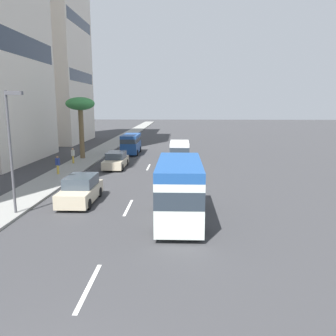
{
  "coord_description": "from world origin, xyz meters",
  "views": [
    {
      "loc": [
        -4.92,
        -3.08,
        6.15
      ],
      "look_at": [
        17.06,
        -2.31,
        2.0
      ],
      "focal_mm": 36.49,
      "sensor_mm": 36.0,
      "label": 1
    }
  ],
  "objects_px": {
    "van_second": "(179,151)",
    "pedestrian_near_lamp": "(58,164)",
    "minibus_lead": "(179,189)",
    "car_third": "(81,190)",
    "van_fifth": "(131,143)",
    "palm_tree": "(80,107)",
    "car_fourth": "(116,160)",
    "pedestrian_mid_block": "(73,155)",
    "street_lamp": "(11,139)"
  },
  "relations": [
    {
      "from": "minibus_lead",
      "to": "van_second",
      "type": "height_order",
      "value": "minibus_lead"
    },
    {
      "from": "van_fifth",
      "to": "street_lamp",
      "type": "bearing_deg",
      "value": -7.12
    },
    {
      "from": "car_fourth",
      "to": "palm_tree",
      "type": "height_order",
      "value": "palm_tree"
    },
    {
      "from": "street_lamp",
      "to": "minibus_lead",
      "type": "bearing_deg",
      "value": -93.88
    },
    {
      "from": "minibus_lead",
      "to": "pedestrian_near_lamp",
      "type": "height_order",
      "value": "minibus_lead"
    },
    {
      "from": "car_fourth",
      "to": "pedestrian_mid_block",
      "type": "distance_m",
      "value": 4.93
    },
    {
      "from": "minibus_lead",
      "to": "palm_tree",
      "type": "height_order",
      "value": "palm_tree"
    },
    {
      "from": "van_fifth",
      "to": "pedestrian_near_lamp",
      "type": "height_order",
      "value": "van_fifth"
    },
    {
      "from": "van_fifth",
      "to": "pedestrian_mid_block",
      "type": "distance_m",
      "value": 9.33
    },
    {
      "from": "van_second",
      "to": "pedestrian_mid_block",
      "type": "height_order",
      "value": "van_second"
    },
    {
      "from": "van_second",
      "to": "street_lamp",
      "type": "xyz_separation_m",
      "value": [
        -17.44,
        9.03,
        3.02
      ]
    },
    {
      "from": "pedestrian_near_lamp",
      "to": "van_fifth",
      "type": "bearing_deg",
      "value": 91.83
    },
    {
      "from": "van_second",
      "to": "car_fourth",
      "type": "height_order",
      "value": "van_second"
    },
    {
      "from": "minibus_lead",
      "to": "street_lamp",
      "type": "height_order",
      "value": "street_lamp"
    },
    {
      "from": "van_second",
      "to": "car_third",
      "type": "distance_m",
      "value": 16.03
    },
    {
      "from": "palm_tree",
      "to": "pedestrian_mid_block",
      "type": "bearing_deg",
      "value": -179.21
    },
    {
      "from": "minibus_lead",
      "to": "van_fifth",
      "type": "xyz_separation_m",
      "value": [
        24.63,
        6.05,
        -0.39
      ]
    },
    {
      "from": "van_second",
      "to": "pedestrian_near_lamp",
      "type": "height_order",
      "value": "van_second"
    },
    {
      "from": "car_fourth",
      "to": "van_second",
      "type": "bearing_deg",
      "value": 115.28
    },
    {
      "from": "van_fifth",
      "to": "pedestrian_mid_block",
      "type": "bearing_deg",
      "value": -31.22
    },
    {
      "from": "van_fifth",
      "to": "van_second",
      "type": "bearing_deg",
      "value": 42.56
    },
    {
      "from": "minibus_lead",
      "to": "van_second",
      "type": "xyz_separation_m",
      "value": [
        18.06,
        0.02,
        -0.49
      ]
    },
    {
      "from": "van_fifth",
      "to": "street_lamp",
      "type": "height_order",
      "value": "street_lamp"
    },
    {
      "from": "car_third",
      "to": "van_fifth",
      "type": "xyz_separation_m",
      "value": [
        21.34,
        -0.18,
        0.58
      ]
    },
    {
      "from": "car_fourth",
      "to": "pedestrian_near_lamp",
      "type": "bearing_deg",
      "value": -48.15
    },
    {
      "from": "van_second",
      "to": "palm_tree",
      "type": "distance_m",
      "value": 12.03
    },
    {
      "from": "car_third",
      "to": "palm_tree",
      "type": "bearing_deg",
      "value": -164.5
    },
    {
      "from": "minibus_lead",
      "to": "car_fourth",
      "type": "xyz_separation_m",
      "value": [
        15.14,
        6.2,
        -1.03
      ]
    },
    {
      "from": "van_second",
      "to": "van_fifth",
      "type": "height_order",
      "value": "van_fifth"
    },
    {
      "from": "van_second",
      "to": "pedestrian_mid_block",
      "type": "xyz_separation_m",
      "value": [
        -1.4,
        10.87,
        -0.27
      ]
    },
    {
      "from": "pedestrian_mid_block",
      "to": "pedestrian_near_lamp",
      "type": "bearing_deg",
      "value": -162.89
    },
    {
      "from": "van_second",
      "to": "car_third",
      "type": "xyz_separation_m",
      "value": [
        -14.76,
        6.22,
        -0.48
      ]
    },
    {
      "from": "van_second",
      "to": "car_fourth",
      "type": "xyz_separation_m",
      "value": [
        -2.92,
        6.18,
        -0.54
      ]
    },
    {
      "from": "pedestrian_near_lamp",
      "to": "pedestrian_mid_block",
      "type": "distance_m",
      "value": 5.41
    },
    {
      "from": "van_second",
      "to": "car_third",
      "type": "relative_size",
      "value": 1.03
    },
    {
      "from": "car_fourth",
      "to": "pedestrian_mid_block",
      "type": "relative_size",
      "value": 3.02
    },
    {
      "from": "car_fourth",
      "to": "street_lamp",
      "type": "bearing_deg",
      "value": -11.12
    },
    {
      "from": "street_lamp",
      "to": "palm_tree",
      "type": "bearing_deg",
      "value": 5.48
    },
    {
      "from": "minibus_lead",
      "to": "van_fifth",
      "type": "distance_m",
      "value": 25.36
    },
    {
      "from": "van_fifth",
      "to": "car_third",
      "type": "bearing_deg",
      "value": -0.49
    },
    {
      "from": "minibus_lead",
      "to": "street_lamp",
      "type": "bearing_deg",
      "value": 86.12
    },
    {
      "from": "pedestrian_near_lamp",
      "to": "car_fourth",
      "type": "bearing_deg",
      "value": 62.21
    },
    {
      "from": "car_third",
      "to": "pedestrian_near_lamp",
      "type": "bearing_deg",
      "value": -151.63
    },
    {
      "from": "car_fourth",
      "to": "palm_tree",
      "type": "xyz_separation_m",
      "value": [
        5.09,
        4.73,
        5.1
      ]
    },
    {
      "from": "minibus_lead",
      "to": "car_fourth",
      "type": "bearing_deg",
      "value": 22.27
    },
    {
      "from": "pedestrian_mid_block",
      "to": "street_lamp",
      "type": "distance_m",
      "value": 16.48
    },
    {
      "from": "palm_tree",
      "to": "car_fourth",
      "type": "bearing_deg",
      "value": -137.07
    },
    {
      "from": "van_second",
      "to": "pedestrian_mid_block",
      "type": "bearing_deg",
      "value": 97.35
    },
    {
      "from": "van_fifth",
      "to": "car_fourth",
      "type": "bearing_deg",
      "value": -0.88
    },
    {
      "from": "car_third",
      "to": "palm_tree",
      "type": "xyz_separation_m",
      "value": [
        16.93,
        4.7,
        5.04
      ]
    }
  ]
}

